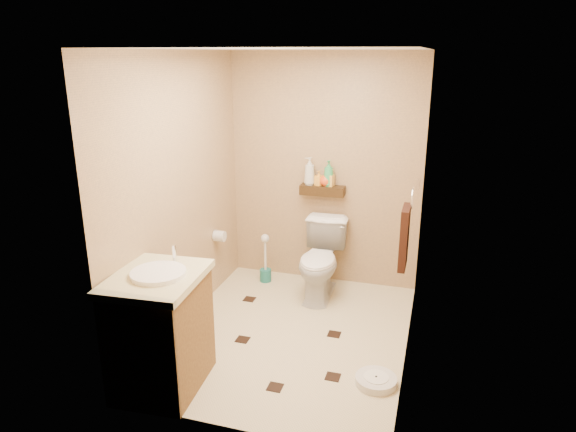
% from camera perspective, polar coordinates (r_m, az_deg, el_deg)
% --- Properties ---
extents(ground, '(2.50, 2.50, 0.00)m').
position_cam_1_polar(ground, '(4.65, 0.22, -13.01)').
color(ground, beige).
rests_on(ground, ground).
extents(wall_back, '(2.00, 0.04, 2.40)m').
position_cam_1_polar(wall_back, '(5.34, 4.07, 4.94)').
color(wall_back, '#9F7F5B').
rests_on(wall_back, ground).
extents(wall_front, '(2.00, 0.04, 2.40)m').
position_cam_1_polar(wall_front, '(3.06, -6.45, -5.01)').
color(wall_front, '#9F7F5B').
rests_on(wall_front, ground).
extents(wall_left, '(0.04, 2.50, 2.40)m').
position_cam_1_polar(wall_left, '(4.54, -11.95, 2.32)').
color(wall_left, '#9F7F5B').
rests_on(wall_left, ground).
extents(wall_right, '(0.04, 2.50, 2.40)m').
position_cam_1_polar(wall_right, '(4.01, 14.07, 0.13)').
color(wall_right, '#9F7F5B').
rests_on(wall_right, ground).
extents(ceiling, '(2.00, 2.50, 0.02)m').
position_cam_1_polar(ceiling, '(4.00, 0.27, 18.07)').
color(ceiling, silver).
rests_on(ceiling, wall_back).
extents(wall_shelf, '(0.46, 0.14, 0.10)m').
position_cam_1_polar(wall_shelf, '(5.31, 3.84, 2.87)').
color(wall_shelf, '#3C2710').
rests_on(wall_shelf, wall_back).
extents(floor_accents, '(1.19, 1.45, 0.01)m').
position_cam_1_polar(floor_accents, '(4.61, 0.28, -13.26)').
color(floor_accents, black).
rests_on(floor_accents, ground).
extents(toilet, '(0.45, 0.76, 0.77)m').
position_cam_1_polar(toilet, '(5.18, 3.67, -4.94)').
color(toilet, white).
rests_on(toilet, ground).
extents(vanity, '(0.65, 0.77, 1.03)m').
position_cam_1_polar(vanity, '(3.92, -13.99, -12.14)').
color(vanity, brown).
rests_on(vanity, ground).
extents(bathroom_scale, '(0.41, 0.41, 0.06)m').
position_cam_1_polar(bathroom_scale, '(4.09, 9.75, -17.55)').
color(bathroom_scale, silver).
rests_on(bathroom_scale, ground).
extents(toilet_brush, '(0.12, 0.12, 0.54)m').
position_cam_1_polar(toilet_brush, '(5.56, -2.53, -5.44)').
color(toilet_brush, '#1B6C68').
rests_on(toilet_brush, ground).
extents(towel_ring, '(0.12, 0.30, 0.76)m').
position_cam_1_polar(towel_ring, '(4.33, 12.87, -2.03)').
color(towel_ring, silver).
rests_on(towel_ring, wall_right).
extents(toilet_paper, '(0.12, 0.11, 0.12)m').
position_cam_1_polar(toilet_paper, '(5.25, -7.62, -2.22)').
color(toilet_paper, silver).
rests_on(toilet_paper, wall_left).
extents(bottle_a, '(0.15, 0.15, 0.29)m').
position_cam_1_polar(bottle_a, '(5.29, 2.41, 5.01)').
color(bottle_a, beige).
rests_on(bottle_a, wall_shelf).
extents(bottle_b, '(0.09, 0.09, 0.15)m').
position_cam_1_polar(bottle_b, '(5.28, 3.45, 4.24)').
color(bottle_b, gold).
rests_on(bottle_b, wall_shelf).
extents(bottle_c, '(0.14, 0.14, 0.16)m').
position_cam_1_polar(bottle_c, '(5.27, 4.26, 4.19)').
color(bottle_c, '#F4511C').
rests_on(bottle_c, wall_shelf).
extents(bottle_d, '(0.12, 0.12, 0.27)m').
position_cam_1_polar(bottle_d, '(5.25, 4.54, 4.76)').
color(bottle_d, '#37A75F').
rests_on(bottle_d, wall_shelf).
extents(bottle_e, '(0.09, 0.09, 0.18)m').
position_cam_1_polar(bottle_e, '(5.26, 4.67, 4.28)').
color(bottle_e, '#EBB74E').
rests_on(bottle_e, wall_shelf).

